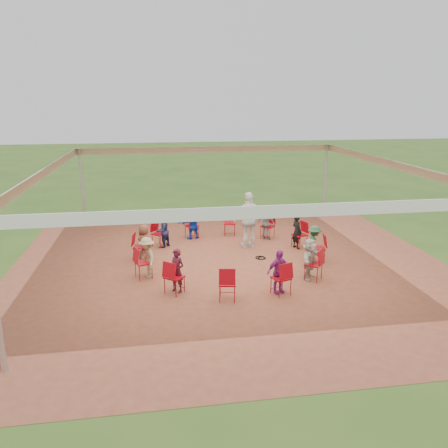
{
  "coord_description": "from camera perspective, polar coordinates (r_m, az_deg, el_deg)",
  "views": [
    {
      "loc": [
        -2.11,
        -12.5,
        4.81
      ],
      "look_at": [
        -0.1,
        0.3,
        1.12
      ],
      "focal_mm": 35.0,
      "sensor_mm": 36.0,
      "label": 1
    }
  ],
  "objects": [
    {
      "name": "dirt_patch",
      "position": [
        13.56,
        0.62,
        -4.86
      ],
      "size": [
        13.0,
        13.0,
        0.0
      ],
      "primitive_type": "plane",
      "color": "brown",
      "rests_on": "ground"
    },
    {
      "name": "person_seated_6",
      "position": [
        12.37,
        -10.0,
        -4.32
      ],
      "size": [
        0.6,
        0.83,
        1.16
      ],
      "primitive_type": "imported",
      "rotation": [
        0.0,
        0.0,
        -1.23
      ],
      "color": "#99855C",
      "rests_on": "ground"
    },
    {
      "name": "chair_9",
      "position": [
        10.86,
        0.43,
        -7.76
      ],
      "size": [
        0.49,
        0.51,
        0.9
      ],
      "primitive_type": null,
      "rotation": [
        0.0,
        0.0,
        -0.18
      ],
      "color": "#9D030F",
      "rests_on": "ground"
    },
    {
      "name": "ground",
      "position": [
        13.56,
        0.62,
        -4.88
      ],
      "size": [
        80.0,
        80.0,
        0.0
      ],
      "primitive_type": "plane",
      "color": "#2C4816",
      "rests_on": "ground"
    },
    {
      "name": "chair_6",
      "position": [
        13.71,
        -10.86,
        -2.94
      ],
      "size": [
        0.51,
        0.49,
        0.9
      ],
      "primitive_type": null,
      "rotation": [
        0.0,
        0.0,
        -1.75
      ],
      "color": "#9D030F",
      "rests_on": "ground"
    },
    {
      "name": "chair_0",
      "position": [
        13.65,
        12.16,
        -3.1
      ],
      "size": [
        0.51,
        0.49,
        0.9
      ],
      "primitive_type": null,
      "rotation": [
        0.0,
        0.0,
        1.39
      ],
      "color": "#9D030F",
      "rests_on": "ground"
    },
    {
      "name": "standing_person",
      "position": [
        14.58,
        3.3,
        0.54
      ],
      "size": [
        1.21,
        0.79,
        1.9
      ],
      "primitive_type": "imported",
      "rotation": [
        0.0,
        0.0,
        3.36
      ],
      "color": "silver",
      "rests_on": "ground"
    },
    {
      "name": "chair_8",
      "position": [
        11.3,
        -6.51,
        -6.9
      ],
      "size": [
        0.6,
        0.61,
        0.9
      ],
      "primitive_type": null,
      "rotation": [
        0.0,
        0.0,
        -0.7
      ],
      "color": "#9D030F",
      "rests_on": "ground"
    },
    {
      "name": "cable_coil",
      "position": [
        13.83,
        4.84,
        -4.42
      ],
      "size": [
        0.33,
        0.33,
        0.03
      ],
      "rotation": [
        0.0,
        0.0,
        -0.02
      ],
      "color": "black",
      "rests_on": "ground"
    },
    {
      "name": "person_seated_4",
      "position": [
        14.8,
        -8.08,
        -0.85
      ],
      "size": [
        0.61,
        0.64,
        1.16
      ],
      "primitive_type": "imported",
      "rotation": [
        0.0,
        0.0,
        -2.27
      ],
      "color": "#1B1D3E",
      "rests_on": "ground"
    },
    {
      "name": "person_seated_8",
      "position": [
        11.3,
        7.13,
        -6.18
      ],
      "size": [
        0.76,
        0.56,
        1.16
      ],
      "primitive_type": "imported",
      "rotation": [
        0.0,
        0.0,
        0.34
      ],
      "color": "#8B237A",
      "rests_on": "ground"
    },
    {
      "name": "chair_2",
      "position": [
        15.7,
        5.72,
        -0.3
      ],
      "size": [
        0.6,
        0.61,
        0.9
      ],
      "primitive_type": null,
      "rotation": [
        0.0,
        0.0,
        2.44
      ],
      "color": "#9D030F",
      "rests_on": "ground"
    },
    {
      "name": "laptop",
      "position": [
        13.56,
        11.0,
        -2.7
      ],
      "size": [
        0.28,
        0.33,
        0.2
      ],
      "rotation": [
        0.0,
        0.0,
        1.39
      ],
      "color": "#B7B7BC",
      "rests_on": "ground"
    },
    {
      "name": "person_seated_1",
      "position": [
        14.75,
        9.49,
        -0.96
      ],
      "size": [
        0.4,
        0.49,
        1.16
      ],
      "primitive_type": "imported",
      "rotation": [
        0.0,
        0.0,
        1.92
      ],
      "color": "black",
      "rests_on": "ground"
    },
    {
      "name": "person_seated_0",
      "position": [
        13.58,
        11.7,
        -2.56
      ],
      "size": [
        0.5,
        0.8,
        1.16
      ],
      "primitive_type": "imported",
      "rotation": [
        0.0,
        0.0,
        1.39
      ],
      "color": "#25472B",
      "rests_on": "ground"
    },
    {
      "name": "chair_7",
      "position": [
        12.38,
        -10.49,
        -5.0
      ],
      "size": [
        0.56,
        0.54,
        0.9
      ],
      "primitive_type": null,
      "rotation": [
        0.0,
        0.0,
        -1.23
      ],
      "color": "#9D030F",
      "rests_on": "ground"
    },
    {
      "name": "person_seated_9",
      "position": [
        12.31,
        11.14,
        -4.48
      ],
      "size": [
        1.0,
        1.08,
        1.16
      ],
      "primitive_type": "imported",
      "rotation": [
        0.0,
        0.0,
        0.87
      ],
      "color": "#B2AF9D",
      "rests_on": "ground"
    },
    {
      "name": "chair_4",
      "position": [
        15.73,
        -4.23,
        -0.24
      ],
      "size": [
        0.54,
        0.56,
        0.9
      ],
      "primitive_type": null,
      "rotation": [
        0.0,
        0.0,
        -2.8
      ],
      "color": "#9D030F",
      "rests_on": "ground"
    },
    {
      "name": "chair_3",
      "position": [
        16.01,
        0.75,
        0.09
      ],
      "size": [
        0.49,
        0.51,
        0.9
      ],
      "primitive_type": null,
      "rotation": [
        0.0,
        0.0,
        2.96
      ],
      "color": "#9D030F",
      "rests_on": "ground"
    },
    {
      "name": "person_seated_5",
      "position": [
        13.64,
        -10.39,
        -2.41
      ],
      "size": [
        0.41,
        0.61,
        1.16
      ],
      "primitive_type": "imported",
      "rotation": [
        0.0,
        0.0,
        -1.75
      ],
      "color": "brown",
      "rests_on": "ground"
    },
    {
      "name": "person_seated_3",
      "position": [
        15.59,
        -4.06,
        0.13
      ],
      "size": [
        1.15,
        0.74,
        1.16
      ],
      "primitive_type": "imported",
      "rotation": [
        0.0,
        0.0,
        -2.8
      ],
      "color": "#0D30AD",
      "rests_on": "ground"
    },
    {
      "name": "chair_10",
      "position": [
        11.26,
        7.47,
        -7.02
      ],
      "size": [
        0.54,
        0.56,
        0.9
      ],
      "primitive_type": null,
      "rotation": [
        0.0,
        0.0,
        0.34
      ],
      "color": "#9D030F",
      "rests_on": "ground"
    },
    {
      "name": "tent",
      "position": [
        12.91,
        0.65,
        5.01
      ],
      "size": [
        10.33,
        10.33,
        3.0
      ],
      "color": "#B2B2B7",
      "rests_on": "ground"
    },
    {
      "name": "person_seated_7",
      "position": [
        11.34,
        -6.16,
        -6.07
      ],
      "size": [
        0.5,
        0.49,
        1.16
      ],
      "primitive_type": "imported",
      "rotation": [
        0.0,
        0.0,
        -0.7
      ],
      "color": "#41101E",
      "rests_on": "ground"
    },
    {
      "name": "person_seated_2",
      "position": [
        15.56,
        5.54,
        0.07
      ],
      "size": [
        0.74,
        0.7,
        1.16
      ],
      "primitive_type": "imported",
      "rotation": [
        0.0,
        0.0,
        2.44
      ],
      "color": "gray",
      "rests_on": "ground"
    },
    {
      "name": "chair_5",
      "position": [
        14.91,
        -8.41,
        -1.28
      ],
      "size": [
        0.61,
        0.6,
        0.9
      ],
      "primitive_type": null,
      "rotation": [
        0.0,
        0.0,
        -2.27
      ],
      "color": "#9D030F",
      "rests_on": "ground"
    },
    {
      "name": "chair_11",
      "position": [
        12.32,
        11.63,
        -5.16
      ],
      "size": [
        0.61,
        0.6,
        0.9
      ],
      "primitive_type": null,
      "rotation": [
        0.0,
        0.0,
        0.87
      ],
      "color": "#9D030F",
      "rests_on": "ground"
    },
    {
      "name": "chair_1",
      "position": [
        14.86,
        9.84,
        -1.4
      ],
      "size": [
        0.56,
        0.54,
        0.9
      ],
      "primitive_type": null,
      "rotation": [
        0.0,
        0.0,
        1.92
      ],
      "color": "#9D030F",
      "rests_on": "ground"
    }
  ]
}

